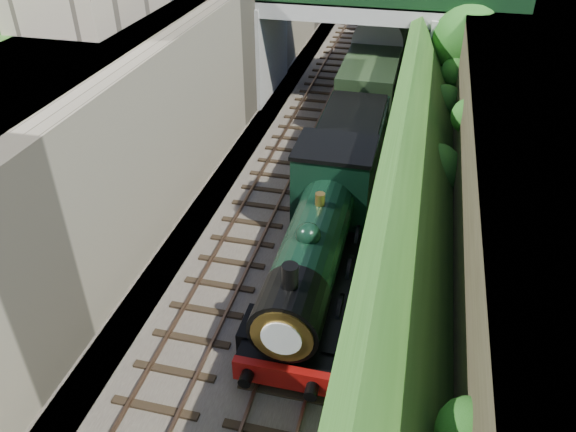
{
  "coord_description": "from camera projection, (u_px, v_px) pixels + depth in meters",
  "views": [
    {
      "loc": [
        3.79,
        -7.86,
        13.02
      ],
      "look_at": [
        0.0,
        7.69,
        2.26
      ],
      "focal_mm": 35.0,
      "sensor_mm": 36.0,
      "label": 1
    }
  ],
  "objects": [
    {
      "name": "track_left",
      "position": [
        306.0,
        120.0,
        30.72
      ],
      "size": [
        2.5,
        90.0,
        0.2
      ],
      "color": "black",
      "rests_on": "trackbed"
    },
    {
      "name": "tree",
      "position": [
        469.0,
        43.0,
        27.83
      ],
      "size": [
        3.6,
        3.8,
        6.6
      ],
      "color": "black",
      "rests_on": "ground"
    },
    {
      "name": "track_right",
      "position": [
        364.0,
        126.0,
        30.1
      ],
      "size": [
        2.5,
        90.0,
        0.2
      ],
      "color": "black",
      "rests_on": "trackbed"
    },
    {
      "name": "trackbed",
      "position": [
        342.0,
        126.0,
        30.41
      ],
      "size": [
        10.0,
        90.0,
        0.2
      ],
      "primitive_type": "cube",
      "color": "#473F38",
      "rests_on": "ground"
    },
    {
      "name": "street_plateau_left",
      "position": [
        180.0,
        52.0,
        30.28
      ],
      "size": [
        6.0,
        90.0,
        7.0
      ],
      "primitive_type": "cube",
      "color": "#262628",
      "rests_on": "ground"
    },
    {
      "name": "street_plateau_right",
      "position": [
        541.0,
        88.0,
        26.86
      ],
      "size": [
        8.0,
        90.0,
        6.25
      ],
      "primitive_type": "cube",
      "color": "#262628",
      "rests_on": "ground"
    },
    {
      "name": "road_bridge",
      "position": [
        374.0,
        33.0,
        31.24
      ],
      "size": [
        16.0,
        6.4,
        7.25
      ],
      "color": "gray",
      "rests_on": "ground"
    },
    {
      "name": "embankment_slope",
      "position": [
        442.0,
        118.0,
        24.99
      ],
      "size": [
        4.48,
        90.0,
        6.36
      ],
      "color": "#1E4714",
      "rests_on": "ground"
    },
    {
      "name": "coach_front",
      "position": [
        380.0,
        53.0,
        34.64
      ],
      "size": [
        2.9,
        18.0,
        3.7
      ],
      "color": "black",
      "rests_on": "trackbed"
    },
    {
      "name": "tender",
      "position": [
        350.0,
        151.0,
        24.72
      ],
      "size": [
        2.7,
        6.0,
        3.05
      ],
      "color": "black",
      "rests_on": "trackbed"
    },
    {
      "name": "locomotive",
      "position": [
        318.0,
        242.0,
        18.63
      ],
      "size": [
        3.1,
        10.22,
        3.83
      ],
      "color": "black",
      "rests_on": "trackbed"
    },
    {
      "name": "retaining_wall",
      "position": [
        242.0,
        57.0,
        29.6
      ],
      "size": [
        1.0,
        90.0,
        7.0
      ],
      "primitive_type": "cube",
      "color": "#756B56",
      "rests_on": "ground"
    }
  ]
}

